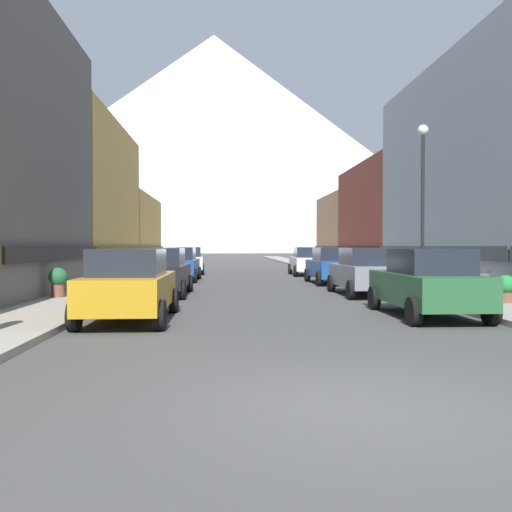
# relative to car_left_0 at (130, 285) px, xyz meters

# --- Properties ---
(ground_plane) EXTENTS (400.00, 400.00, 0.00)m
(ground_plane) POSITION_rel_car_left_0_xyz_m (3.80, -7.44, -0.90)
(ground_plane) COLOR #414141
(sidewalk_left) EXTENTS (2.50, 100.00, 0.15)m
(sidewalk_left) POSITION_rel_car_left_0_xyz_m (-2.45, 27.56, -0.82)
(sidewalk_left) COLOR gray
(sidewalk_left) RESTS_ON ground
(sidewalk_right) EXTENTS (2.50, 100.00, 0.15)m
(sidewalk_right) POSITION_rel_car_left_0_xyz_m (10.05, 27.56, -0.82)
(sidewalk_right) COLOR gray
(sidewalk_right) RESTS_ON ground
(storefront_left_2) EXTENTS (8.48, 13.99, 9.01)m
(storefront_left_2) POSITION_rel_car_left_0_xyz_m (-7.79, 19.12, 3.44)
(storefront_left_2) COLOR #D8B259
(storefront_left_2) RESTS_ON ground
(storefront_left_3) EXTENTS (7.46, 13.67, 6.03)m
(storefront_left_3) POSITION_rel_car_left_0_xyz_m (-7.28, 33.32, 2.00)
(storefront_left_3) COLOR #D8B259
(storefront_left_3) RESTS_ON ground
(storefront_right_2) EXTENTS (7.33, 11.96, 7.33)m
(storefront_right_2) POSITION_rel_car_left_0_xyz_m (14.82, 22.82, 2.63)
(storefront_right_2) COLOR brown
(storefront_right_2) RESTS_ON ground
(storefront_right_3) EXTENTS (8.86, 9.94, 6.27)m
(storefront_right_3) POSITION_rel_car_left_0_xyz_m (15.58, 33.82, 2.12)
(storefront_right_3) COLOR tan
(storefront_right_3) RESTS_ON ground
(car_left_0) EXTENTS (2.07, 4.40, 1.78)m
(car_left_0) POSITION_rel_car_left_0_xyz_m (0.00, 0.00, 0.00)
(car_left_0) COLOR #B28419
(car_left_0) RESTS_ON ground
(car_left_1) EXTENTS (2.14, 4.44, 1.78)m
(car_left_1) POSITION_rel_car_left_0_xyz_m (-0.00, 6.93, 0.00)
(car_left_1) COLOR black
(car_left_1) RESTS_ON ground
(car_left_2) EXTENTS (2.15, 4.44, 1.78)m
(car_left_2) POSITION_rel_car_left_0_xyz_m (-0.00, 15.39, 0.00)
(car_left_2) COLOR #19478C
(car_left_2) RESTS_ON ground
(car_left_3) EXTENTS (2.24, 4.48, 1.78)m
(car_left_3) POSITION_rel_car_left_0_xyz_m (0.00, 23.01, 0.00)
(car_left_3) COLOR silver
(car_left_3) RESTS_ON ground
(car_right_0) EXTENTS (2.06, 4.40, 1.78)m
(car_right_0) POSITION_rel_car_left_0_xyz_m (7.60, 0.34, 0.00)
(car_right_0) COLOR #265933
(car_right_0) RESTS_ON ground
(car_right_1) EXTENTS (2.09, 4.41, 1.78)m
(car_right_1) POSITION_rel_car_left_0_xyz_m (7.60, 6.58, 0.00)
(car_right_1) COLOR slate
(car_right_1) RESTS_ON ground
(car_right_2) EXTENTS (2.11, 4.42, 1.78)m
(car_right_2) POSITION_rel_car_left_0_xyz_m (7.60, 12.85, 0.00)
(car_right_2) COLOR #19478C
(car_right_2) RESTS_ON ground
(car_right_3) EXTENTS (2.15, 4.44, 1.78)m
(car_right_3) POSITION_rel_car_left_0_xyz_m (7.60, 20.50, 0.00)
(car_right_3) COLOR silver
(car_right_3) RESTS_ON ground
(trash_bin_right) EXTENTS (0.59, 0.59, 0.98)m
(trash_bin_right) POSITION_rel_car_left_0_xyz_m (10.15, 2.67, -0.26)
(trash_bin_right) COLOR #4C5156
(trash_bin_right) RESTS_ON sidewalk_right
(potted_plant_0) EXTENTS (0.62, 0.62, 0.98)m
(potted_plant_0) POSITION_rel_car_left_0_xyz_m (-3.20, 4.99, -0.19)
(potted_plant_0) COLOR brown
(potted_plant_0) RESTS_ON sidewalk_left
(potted_plant_1) EXTENTS (0.58, 0.58, 0.83)m
(potted_plant_1) POSITION_rel_car_left_0_xyz_m (10.80, 2.38, -0.32)
(potted_plant_1) COLOR brown
(potted_plant_1) RESTS_ON sidewalk_right
(streetlamp_right) EXTENTS (0.36, 0.36, 5.86)m
(streetlamp_right) POSITION_rel_car_left_0_xyz_m (9.15, 4.86, 3.09)
(streetlamp_right) COLOR black
(streetlamp_right) RESTS_ON sidewalk_right
(mountain_backdrop) EXTENTS (256.68, 256.68, 103.46)m
(mountain_backdrop) POSITION_rel_car_left_0_xyz_m (-1.92, 252.56, 50.83)
(mountain_backdrop) COLOR silver
(mountain_backdrop) RESTS_ON ground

